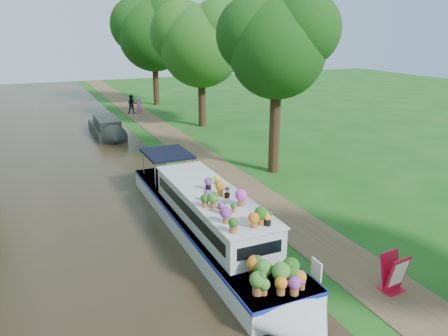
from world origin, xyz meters
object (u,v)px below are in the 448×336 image
at_px(plant_boat, 212,220).
at_px(second_boat, 107,128).
at_px(pedestrian_dark, 132,104).
at_px(pedestrian_pink, 139,107).
at_px(sandwich_board, 394,275).

bearing_deg(plant_boat, second_boat, 91.60).
relative_size(plant_boat, second_boat, 2.10).
relative_size(second_boat, pedestrian_dark, 3.89).
distance_m(pedestrian_pink, pedestrian_dark, 1.52).
height_order(sandwich_board, pedestrian_dark, pedestrian_dark).
bearing_deg(sandwich_board, second_boat, 94.29).
height_order(second_boat, sandwich_board, second_boat).
distance_m(plant_boat, sandwich_board, 6.13).
bearing_deg(plant_boat, pedestrian_dark, 83.34).
bearing_deg(second_boat, plant_boat, -87.74).
xyz_separation_m(sandwich_board, pedestrian_dark, (-0.63, 30.14, 0.31)).
xyz_separation_m(plant_boat, pedestrian_pink, (3.19, 23.67, -0.04)).
bearing_deg(pedestrian_pink, plant_boat, -118.22).
bearing_deg(pedestrian_dark, plant_boat, -87.74).
bearing_deg(pedestrian_dark, second_boat, -106.49).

